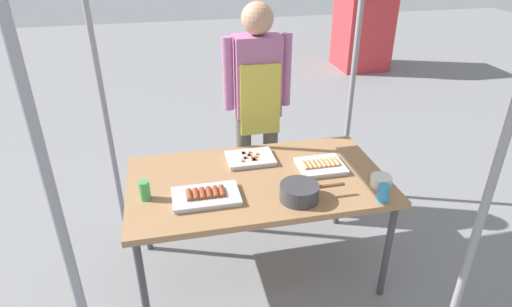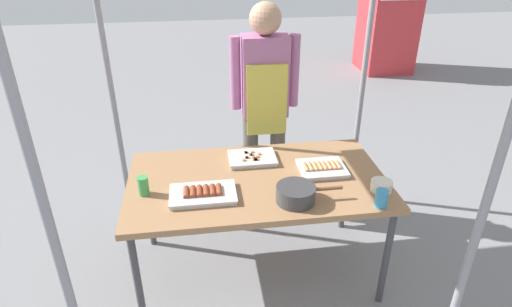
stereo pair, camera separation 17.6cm
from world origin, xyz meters
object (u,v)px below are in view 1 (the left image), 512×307
Objects in this scene: stall_table at (258,185)px; condiment_bowl at (381,181)px; neighbor_stall_left at (364,16)px; drink_cup_near_edge at (383,193)px; cooking_wok at (300,192)px; tray_pork_links at (321,166)px; drink_cup_by_wok at (145,190)px; tray_grilled_sausages at (206,196)px; vendor_woman at (257,95)px; tray_meat_skewers at (250,158)px.

condiment_bowl is (0.71, -0.24, 0.09)m from stall_table.
drink_cup_near_edge is at bearing -113.64° from neighbor_stall_left.
stall_table is at bearing -121.93° from neighbor_stall_left.
drink_cup_near_edge is at bearing -13.90° from cooking_wok.
cooking_wok is 5.33m from neighbor_stall_left.
neighbor_stall_left reaches higher than tray_pork_links.
drink_cup_by_wok is at bearing -173.14° from stall_table.
tray_grilled_sausages is 1.01m from drink_cup_near_edge.
condiment_bowl is 1.17m from vendor_woman.
condiment_bowl is at bearing -33.80° from tray_meat_skewers.
cooking_wok is (0.18, -0.28, 0.11)m from stall_table.
drink_cup_by_wok is (-0.68, -0.31, 0.04)m from tray_meat_skewers.
neighbor_stall_left is at bearing 56.63° from tray_meat_skewers.
stall_table is at bearing 24.98° from tray_grilled_sausages.
cooking_wok reaches higher than stall_table.
condiment_bowl is 1.10× the size of drink_cup_by_wok.
drink_cup_near_edge is (0.65, -0.62, 0.03)m from tray_meat_skewers.
drink_cup_near_edge is (0.99, -0.23, 0.03)m from tray_grilled_sausages.
drink_cup_by_wok reaches higher than tray_grilled_sausages.
drink_cup_near_edge is 1.36m from drink_cup_by_wok.
cooking_wok is 3.02× the size of condiment_bowl.
drink_cup_by_wok reaches higher than tray_pork_links.
tray_pork_links is 0.77× the size of cooking_wok.
cooking_wok is 3.78× the size of drink_cup_near_edge.
stall_table is 0.43m from tray_pork_links.
vendor_woman is (0.51, 0.93, 0.24)m from tray_grilled_sausages.
tray_grilled_sausages is 3.78× the size of drink_cup_near_edge.
tray_meat_skewers is at bearing 110.06° from cooking_wok.
cooking_wok is 1.07m from vendor_woman.
condiment_bowl is (0.52, 0.03, -0.02)m from cooking_wok.
tray_meat_skewers is at bearing 49.13° from tray_grilled_sausages.
drink_cup_by_wok is at bearing -127.37° from neighbor_stall_left.
condiment_bowl is at bearing 66.82° from drink_cup_near_edge.
tray_pork_links reaches higher than tray_meat_skewers.
cooking_wok is at bearing 90.78° from vendor_woman.
cooking_wok reaches higher than tray_pork_links.
neighbor_stall_left is (2.10, 4.79, 0.04)m from drink_cup_near_edge.
vendor_woman is (-0.54, 1.02, 0.22)m from condiment_bowl.
vendor_woman is (0.17, 0.78, 0.31)m from stall_table.
tray_meat_skewers is (-0.00, 0.23, 0.07)m from stall_table.
tray_grilled_sausages reaches higher than stall_table.
tray_meat_skewers is 0.82× the size of cooking_wok.
tray_pork_links is (0.43, -0.20, 0.00)m from tray_meat_skewers.
neighbor_stall_left reaches higher than condiment_bowl.
stall_table is 0.35m from cooking_wok.
drink_cup_near_edge is 0.06× the size of neighbor_stall_left.
drink_cup_by_wok reaches higher than drink_cup_near_edge.
vendor_woman is at bearing 77.65° from stall_table.
tray_meat_skewers is 0.86m from condiment_bowl.
tray_meat_skewers is 0.19× the size of vendor_woman.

